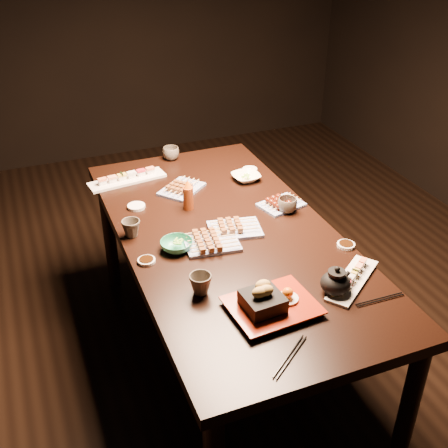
{
  "coord_description": "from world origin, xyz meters",
  "views": [
    {
      "loc": [
        -0.92,
        -2.17,
        2.05
      ],
      "look_at": [
        -0.13,
        -0.19,
        0.77
      ],
      "focal_mm": 45.0,
      "sensor_mm": 36.0,
      "label": 1
    }
  ],
  "objects_px": {
    "sushi_platter_far": "(127,177)",
    "tempura_tray": "(273,297)",
    "dining_table": "(228,301)",
    "sushi_platter_near": "(353,277)",
    "yakitori_plate_left": "(181,186)",
    "edamame_bowl_green": "(177,245)",
    "teacup_near_left": "(201,284)",
    "teacup_mid_right": "(287,205)",
    "teapot": "(336,280)",
    "teacup_far_left": "(131,228)",
    "yakitori_plate_right": "(235,225)",
    "edamame_bowl_cream": "(246,177)",
    "teacup_far_right": "(171,153)",
    "condiment_bottle": "(188,194)",
    "yakitori_plate_center": "(212,240)"
  },
  "relations": [
    {
      "from": "yakitori_plate_center",
      "to": "teapot",
      "type": "xyz_separation_m",
      "value": [
        0.31,
        -0.47,
        0.03
      ]
    },
    {
      "from": "yakitori_plate_right",
      "to": "edamame_bowl_cream",
      "type": "relative_size",
      "value": 1.62
    },
    {
      "from": "dining_table",
      "to": "edamame_bowl_green",
      "type": "distance_m",
      "value": 0.47
    },
    {
      "from": "teapot",
      "to": "yakitori_plate_left",
      "type": "bearing_deg",
      "value": 87.86
    },
    {
      "from": "sushi_platter_near",
      "to": "yakitori_plate_right",
      "type": "height_order",
      "value": "yakitori_plate_right"
    },
    {
      "from": "edamame_bowl_cream",
      "to": "teacup_mid_right",
      "type": "distance_m",
      "value": 0.38
    },
    {
      "from": "yakitori_plate_right",
      "to": "teacup_mid_right",
      "type": "distance_m",
      "value": 0.3
    },
    {
      "from": "teacup_near_left",
      "to": "yakitori_plate_center",
      "type": "bearing_deg",
      "value": 61.91
    },
    {
      "from": "teacup_far_left",
      "to": "teacup_far_right",
      "type": "height_order",
      "value": "teacup_far_left"
    },
    {
      "from": "teacup_near_left",
      "to": "condiment_bottle",
      "type": "relative_size",
      "value": 0.57
    },
    {
      "from": "edamame_bowl_cream",
      "to": "condiment_bottle",
      "type": "xyz_separation_m",
      "value": [
        -0.37,
        -0.17,
        0.06
      ]
    },
    {
      "from": "dining_table",
      "to": "sushi_platter_near",
      "type": "bearing_deg",
      "value": -62.92
    },
    {
      "from": "sushi_platter_near",
      "to": "yakitori_plate_center",
      "type": "relative_size",
      "value": 1.48
    },
    {
      "from": "dining_table",
      "to": "yakitori_plate_right",
      "type": "xyz_separation_m",
      "value": [
        0.04,
        0.01,
        0.4
      ]
    },
    {
      "from": "teapot",
      "to": "edamame_bowl_green",
      "type": "bearing_deg",
      "value": 115.29
    },
    {
      "from": "yakitori_plate_center",
      "to": "teacup_far_left",
      "type": "relative_size",
      "value": 2.78
    },
    {
      "from": "dining_table",
      "to": "teacup_far_left",
      "type": "relative_size",
      "value": 22.25
    },
    {
      "from": "dining_table",
      "to": "yakitori_plate_center",
      "type": "relative_size",
      "value": 7.99
    },
    {
      "from": "yakitori_plate_center",
      "to": "teacup_mid_right",
      "type": "relative_size",
      "value": 2.5
    },
    {
      "from": "sushi_platter_far",
      "to": "tempura_tray",
      "type": "xyz_separation_m",
      "value": [
        0.24,
        -1.2,
        0.03
      ]
    },
    {
      "from": "teacup_near_left",
      "to": "yakitori_plate_left",
      "type": "bearing_deg",
      "value": 76.89
    },
    {
      "from": "yakitori_plate_left",
      "to": "edamame_bowl_green",
      "type": "distance_m",
      "value": 0.53
    },
    {
      "from": "teacup_far_right",
      "to": "sushi_platter_near",
      "type": "bearing_deg",
      "value": -76.93
    },
    {
      "from": "tempura_tray",
      "to": "teacup_near_left",
      "type": "xyz_separation_m",
      "value": [
        -0.2,
        0.19,
        -0.02
      ]
    },
    {
      "from": "teacup_far_left",
      "to": "condiment_bottle",
      "type": "relative_size",
      "value": 0.54
    },
    {
      "from": "teacup_far_left",
      "to": "sushi_platter_near",
      "type": "bearing_deg",
      "value": -42.12
    },
    {
      "from": "teacup_near_left",
      "to": "teacup_far_left",
      "type": "xyz_separation_m",
      "value": [
        -0.14,
        0.49,
        -0.0
      ]
    },
    {
      "from": "teacup_near_left",
      "to": "edamame_bowl_green",
      "type": "bearing_deg",
      "value": 89.13
    },
    {
      "from": "teacup_near_left",
      "to": "teacup_mid_right",
      "type": "distance_m",
      "value": 0.72
    },
    {
      "from": "yakitori_plate_right",
      "to": "yakitori_plate_left",
      "type": "bearing_deg",
      "value": 113.54
    },
    {
      "from": "teacup_far_right",
      "to": "dining_table",
      "type": "bearing_deg",
      "value": -89.91
    },
    {
      "from": "yakitori_plate_left",
      "to": "teacup_far_left",
      "type": "height_order",
      "value": "teacup_far_left"
    },
    {
      "from": "sushi_platter_far",
      "to": "tempura_tray",
      "type": "height_order",
      "value": "tempura_tray"
    },
    {
      "from": "edamame_bowl_cream",
      "to": "condiment_bottle",
      "type": "distance_m",
      "value": 0.41
    },
    {
      "from": "yakitori_plate_left",
      "to": "teacup_far_left",
      "type": "bearing_deg",
      "value": -175.08
    },
    {
      "from": "edamame_bowl_green",
      "to": "teacup_far_right",
      "type": "bearing_deg",
      "value": 74.31
    },
    {
      "from": "edamame_bowl_green",
      "to": "condiment_bottle",
      "type": "bearing_deg",
      "value": 63.28
    },
    {
      "from": "edamame_bowl_green",
      "to": "sushi_platter_near",
      "type": "bearing_deg",
      "value": -39.63
    },
    {
      "from": "edamame_bowl_cream",
      "to": "teacup_far_right",
      "type": "distance_m",
      "value": 0.48
    },
    {
      "from": "yakitori_plate_right",
      "to": "teacup_near_left",
      "type": "bearing_deg",
      "value": -117.54
    },
    {
      "from": "tempura_tray",
      "to": "teacup_near_left",
      "type": "bearing_deg",
      "value": 133.22
    },
    {
      "from": "edamame_bowl_green",
      "to": "sushi_platter_far",
      "type": "bearing_deg",
      "value": 93.57
    },
    {
      "from": "sushi_platter_near",
      "to": "teacup_mid_right",
      "type": "height_order",
      "value": "teacup_mid_right"
    },
    {
      "from": "teacup_far_left",
      "to": "tempura_tray",
      "type": "bearing_deg",
      "value": -62.73
    },
    {
      "from": "edamame_bowl_green",
      "to": "teapot",
      "type": "xyz_separation_m",
      "value": [
        0.46,
        -0.49,
        0.04
      ]
    },
    {
      "from": "teacup_mid_right",
      "to": "teapot",
      "type": "bearing_deg",
      "value": -100.61
    },
    {
      "from": "yakitori_plate_right",
      "to": "teacup_far_left",
      "type": "distance_m",
      "value": 0.45
    },
    {
      "from": "dining_table",
      "to": "sushi_platter_near",
      "type": "relative_size",
      "value": 5.38
    },
    {
      "from": "sushi_platter_near",
      "to": "edamame_bowl_green",
      "type": "relative_size",
      "value": 2.48
    },
    {
      "from": "dining_table",
      "to": "tempura_tray",
      "type": "relative_size",
      "value": 5.85
    }
  ]
}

